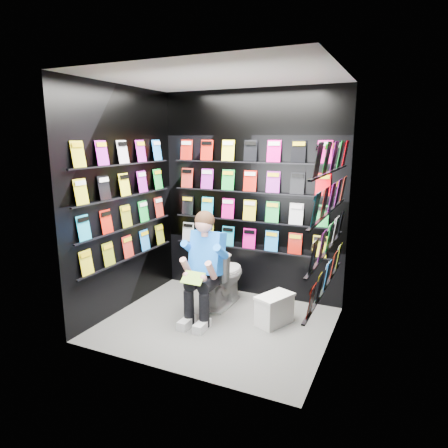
% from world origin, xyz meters
% --- Properties ---
extents(floor, '(2.40, 2.40, 0.00)m').
position_xyz_m(floor, '(0.00, 0.00, 0.00)').
color(floor, '#60605E').
rests_on(floor, ground).
extents(ceiling, '(2.40, 2.40, 0.00)m').
position_xyz_m(ceiling, '(0.00, 0.00, 2.60)').
color(ceiling, white).
rests_on(ceiling, floor).
extents(wall_back, '(2.40, 0.04, 2.60)m').
position_xyz_m(wall_back, '(0.00, 1.00, 1.30)').
color(wall_back, black).
rests_on(wall_back, floor).
extents(wall_front, '(2.40, 0.04, 2.60)m').
position_xyz_m(wall_front, '(0.00, -1.00, 1.30)').
color(wall_front, black).
rests_on(wall_front, floor).
extents(wall_left, '(0.04, 2.00, 2.60)m').
position_xyz_m(wall_left, '(-1.20, 0.00, 1.30)').
color(wall_left, black).
rests_on(wall_left, floor).
extents(wall_right, '(0.04, 2.00, 2.60)m').
position_xyz_m(wall_right, '(1.20, 0.00, 1.30)').
color(wall_right, black).
rests_on(wall_right, floor).
extents(comics_back, '(2.10, 0.06, 1.37)m').
position_xyz_m(comics_back, '(0.00, 0.97, 1.31)').
color(comics_back, red).
rests_on(comics_back, wall_back).
extents(comics_left, '(0.06, 1.70, 1.37)m').
position_xyz_m(comics_left, '(-1.17, 0.00, 1.31)').
color(comics_left, red).
rests_on(comics_left, wall_left).
extents(comics_right, '(0.06, 1.70, 1.37)m').
position_xyz_m(comics_right, '(1.17, 0.00, 1.31)').
color(comics_right, red).
rests_on(comics_right, wall_right).
extents(toilet, '(0.42, 0.75, 0.73)m').
position_xyz_m(toilet, '(-0.17, 0.52, 0.37)').
color(toilet, white).
rests_on(toilet, floor).
extents(longbox, '(0.37, 0.47, 0.31)m').
position_xyz_m(longbox, '(0.58, 0.27, 0.15)').
color(longbox, white).
rests_on(longbox, floor).
extents(longbox_lid, '(0.40, 0.49, 0.03)m').
position_xyz_m(longbox_lid, '(0.58, 0.27, 0.32)').
color(longbox_lid, white).
rests_on(longbox_lid, longbox).
extents(reader, '(0.49, 0.72, 1.32)m').
position_xyz_m(reader, '(-0.17, 0.14, 0.75)').
color(reader, blue).
rests_on(reader, toilet).
extents(held_comic, '(0.24, 0.14, 0.10)m').
position_xyz_m(held_comic, '(-0.17, -0.21, 0.58)').
color(held_comic, green).
rests_on(held_comic, reader).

